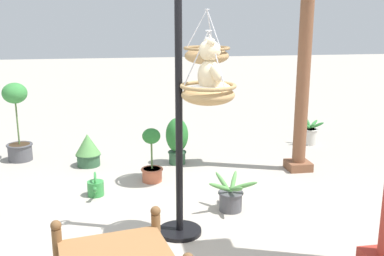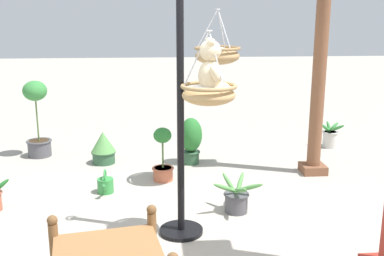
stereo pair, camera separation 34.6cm
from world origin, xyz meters
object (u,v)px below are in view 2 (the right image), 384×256
Objects in this scene: display_pole_central at (181,165)px; potted_plant_flowering_red at (163,157)px; potted_plant_tall_leafy at (103,147)px; greenhouse_pillar_left at (319,70)px; watering_can at (105,185)px; hanging_basket_with_teddy at (209,93)px; teddy_bear at (211,70)px; hanging_basket_left_high at (217,55)px; potted_plant_broad_leaf at (330,136)px; potted_plant_conical_shrub at (236,198)px; potted_plant_fern_front at (37,119)px; potted_plant_trailing_ivy at (191,139)px.

potted_plant_flowering_red is at bearing -174.42° from display_pole_central.
potted_plant_flowering_red is at bearing 47.13° from potted_plant_tall_leafy.
watering_can is at bearing -79.62° from greenhouse_pillar_left.
hanging_basket_with_teddy is 2.07m from potted_plant_flowering_red.
teddy_bear is 0.76× the size of hanging_basket_left_high.
potted_plant_broad_leaf reaches higher than watering_can.
potted_plant_tall_leafy is (-0.68, -2.96, -1.20)m from greenhouse_pillar_left.
potted_plant_tall_leafy is at bearing -152.63° from teddy_bear.
potted_plant_flowering_red is 1.35m from potted_plant_conical_shrub.
potted_plant_fern_front is (-2.77, -2.05, -0.12)m from display_pole_central.
potted_plant_conical_shrub is at bearing -47.07° from greenhouse_pillar_left.
potted_plant_conical_shrub is at bearing 49.22° from potted_plant_fern_front.
display_pole_central is at bearing 5.58° from potted_plant_flowering_red.
hanging_basket_with_teddy is at bearing 26.94° from potted_plant_tall_leafy.
potted_plant_flowering_red is (-1.54, -0.15, -0.40)m from display_pole_central.
teddy_bear is 1.04× the size of potted_plant_tall_leafy.
greenhouse_pillar_left is at bearing 136.91° from hanging_basket_with_teddy.
watering_can is at bearing -61.63° from potted_plant_flowering_red.
potted_plant_broad_leaf is at bearing 126.93° from hanging_basket_left_high.
display_pole_central is 4.73× the size of teddy_bear.
potted_plant_flowering_red is at bearing -111.29° from hanging_basket_left_high.
hanging_basket_with_teddy is at bearing 38.16° from potted_plant_fern_front.
hanging_basket_left_high is at bearing 14.48° from potted_plant_trailing_ivy.
potted_plant_tall_leafy reaches higher than potted_plant_conical_shrub.
teddy_bear is at bearing 38.45° from potted_plant_fern_front.
display_pole_central reaches higher than teddy_bear.
display_pole_central reaches higher than potted_plant_fern_front.
display_pole_central reaches higher than potted_plant_trailing_ivy.
potted_plant_conical_shrub is (1.89, 1.66, -0.08)m from potted_plant_tall_leafy.
potted_plant_trailing_ivy reaches higher than potted_plant_tall_leafy.
hanging_basket_with_teddy is (0.15, 0.25, 0.73)m from display_pole_central.
potted_plant_fern_front is 1.64× the size of potted_plant_flowering_red.
hanging_basket_with_teddy is at bearing 40.89° from watering_can.
hanging_basket_with_teddy is 2.60m from potted_plant_trailing_ivy.
potted_plant_trailing_ivy is at bearing 84.70° from potted_plant_tall_leafy.
watering_can is (-1.30, -1.12, -1.35)m from hanging_basket_with_teddy.
watering_can is (1.73, -3.52, -0.09)m from potted_plant_broad_leaf.
potted_plant_flowering_red is at bearing 56.86° from potted_plant_fern_front.
potted_plant_broad_leaf is (-1.34, 2.80, -0.13)m from potted_plant_flowering_red.
potted_plant_flowering_red is 3.11m from potted_plant_broad_leaf.
potted_plant_trailing_ivy is at bearing 76.55° from potted_plant_fern_front.
potted_plant_conical_shrub is (-0.45, 0.64, -0.56)m from display_pole_central.
potted_plant_conical_shrub is at bearing 8.44° from hanging_basket_left_high.
hanging_basket_with_teddy is 3.82m from potted_plant_fern_front.
hanging_basket_with_teddy is 1.18× the size of potted_plant_conical_shrub.
teddy_bear is at bearing -42.69° from greenhouse_pillar_left.
hanging_basket_with_teddy is at bearing -38.46° from potted_plant_broad_leaf.
potted_plant_flowering_red is (1.24, 1.90, -0.28)m from potted_plant_fern_front.
greenhouse_pillar_left is (-0.39, 1.42, -0.24)m from hanging_basket_left_high.
display_pole_central is 1.99× the size of potted_plant_fern_front.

